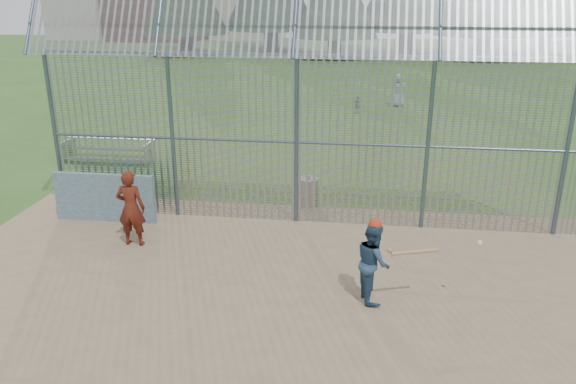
# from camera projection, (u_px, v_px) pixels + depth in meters

# --- Properties ---
(ground) EXTENTS (120.00, 120.00, 0.00)m
(ground) POSITION_uv_depth(u_px,v_px,m) (274.00, 293.00, 10.50)
(ground) COLOR #2D511E
(ground) RESTS_ON ground
(dirt_infield) EXTENTS (14.00, 10.00, 0.02)m
(dirt_infield) POSITION_uv_depth(u_px,v_px,m) (270.00, 307.00, 10.03)
(dirt_infield) COLOR #756047
(dirt_infield) RESTS_ON ground
(dugout_wall) EXTENTS (2.50, 0.12, 1.20)m
(dugout_wall) POSITION_uv_depth(u_px,v_px,m) (105.00, 197.00, 13.56)
(dugout_wall) COLOR #38566B
(dugout_wall) RESTS_ON dirt_infield
(batter) EXTENTS (0.73, 0.84, 1.48)m
(batter) POSITION_uv_depth(u_px,v_px,m) (373.00, 262.00, 10.03)
(batter) COLOR navy
(batter) RESTS_ON dirt_infield
(onlooker) EXTENTS (0.63, 0.42, 1.71)m
(onlooker) POSITION_uv_depth(u_px,v_px,m) (131.00, 208.00, 12.20)
(onlooker) COLOR maroon
(onlooker) RESTS_ON dirt_infield
(bg_kid_standing) EXTENTS (0.82, 0.57, 1.60)m
(bg_kid_standing) POSITION_uv_depth(u_px,v_px,m) (399.00, 90.00, 27.02)
(bg_kid_standing) COLOR gray
(bg_kid_standing) RESTS_ON ground
(bg_kid_seated) EXTENTS (0.50, 0.23, 0.83)m
(bg_kid_seated) POSITION_uv_depth(u_px,v_px,m) (358.00, 105.00, 25.59)
(bg_kid_seated) COLOR slate
(bg_kid_seated) RESTS_ON ground
(batting_gear) EXTENTS (1.96, 0.43, 0.57)m
(batting_gear) POSITION_uv_depth(u_px,v_px,m) (388.00, 232.00, 9.76)
(batting_gear) COLOR #AC2E17
(batting_gear) RESTS_ON ground
(trash_can) EXTENTS (0.56, 0.56, 0.82)m
(trash_can) POSITION_uv_depth(u_px,v_px,m) (308.00, 192.00, 14.67)
(trash_can) COLOR gray
(trash_can) RESTS_ON ground
(bleacher) EXTENTS (3.00, 0.95, 0.72)m
(bleacher) POSITION_uv_depth(u_px,v_px,m) (109.00, 150.00, 18.43)
(bleacher) COLOR gray
(bleacher) RESTS_ON ground
(backstop_fence) EXTENTS (20.09, 0.81, 5.30)m
(backstop_fence) POSITION_uv_depth(u_px,v_px,m) (376.00, 130.00, 12.68)
(backstop_fence) COLOR #47566B
(backstop_fence) RESTS_ON ground
(distant_buildings) EXTENTS (26.50, 10.50, 8.00)m
(distant_buildings) POSITION_uv_depth(u_px,v_px,m) (151.00, 6.00, 64.84)
(distant_buildings) COLOR brown
(distant_buildings) RESTS_ON ground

